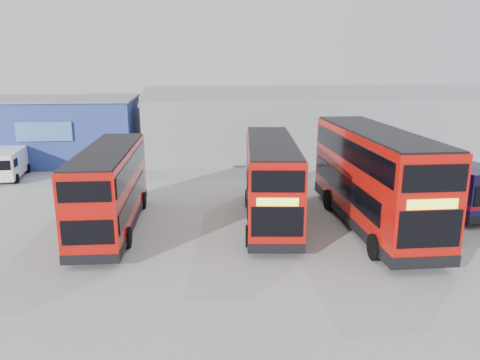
# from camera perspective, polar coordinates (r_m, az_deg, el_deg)

# --- Properties ---
(ground_plane) EXTENTS (120.00, 120.00, 0.00)m
(ground_plane) POSITION_cam_1_polar(r_m,az_deg,el_deg) (22.66, 2.81, -6.28)
(ground_plane) COLOR gray
(ground_plane) RESTS_ON ground
(office_block) EXTENTS (12.30, 8.32, 5.12)m
(office_block) POSITION_cam_1_polar(r_m,az_deg,el_deg) (40.78, -21.10, 5.79)
(office_block) COLOR navy
(office_block) RESTS_ON ground
(maintenance_shed) EXTENTS (30.50, 12.00, 5.89)m
(maintenance_shed) POSITION_cam_1_polar(r_m,az_deg,el_deg) (42.81, 9.60, 6.94)
(maintenance_shed) COLOR gray
(maintenance_shed) RESTS_ON ground
(double_decker_left) EXTENTS (2.57, 9.52, 4.00)m
(double_decker_left) POSITION_cam_1_polar(r_m,az_deg,el_deg) (23.13, -15.55, -1.18)
(double_decker_left) COLOR #B00F0A
(double_decker_left) RESTS_ON ground
(double_decker_centre) EXTENTS (3.42, 10.06, 4.17)m
(double_decker_centre) POSITION_cam_1_polar(r_m,az_deg,el_deg) (23.51, 3.76, -0.21)
(double_decker_centre) COLOR #B00F0A
(double_decker_centre) RESTS_ON ground
(double_decker_right) EXTENTS (2.94, 11.41, 4.81)m
(double_decker_right) POSITION_cam_1_polar(r_m,az_deg,el_deg) (23.50, 15.95, 0.05)
(double_decker_right) COLOR #B00F0A
(double_decker_right) RESTS_ON ground
(single_decker_blue) EXTENTS (3.80, 10.35, 2.75)m
(single_decker_blue) POSITION_cam_1_polar(r_m,az_deg,el_deg) (29.36, 21.78, 0.29)
(single_decker_blue) COLOR #0D0D3A
(single_decker_blue) RESTS_ON ground
(panel_van) EXTENTS (2.28, 4.71, 2.00)m
(panel_van) POSITION_cam_1_polar(r_m,az_deg,el_deg) (36.16, -26.48, 1.89)
(panel_van) COLOR white
(panel_van) RESTS_ON ground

